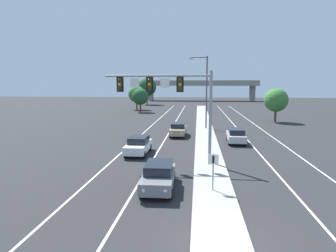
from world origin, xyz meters
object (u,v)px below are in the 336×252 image
(car_oncoming_white, at_px, (138,145))
(tree_far_left_b, at_px, (147,87))
(tree_far_left_a, at_px, (140,97))
(median_sign_post, at_px, (213,166))
(overhead_signal_mast, at_px, (172,94))
(car_receding_silver, at_px, (236,135))
(tree_far_right_c, at_px, (276,100))
(car_oncoming_tan, at_px, (178,129))
(tree_far_left_c, at_px, (137,94))
(street_lamp_median, at_px, (205,88))
(car_oncoming_grey, at_px, (159,176))

(car_oncoming_white, bearing_deg, tree_far_left_b, 99.21)
(car_oncoming_white, xyz_separation_m, tree_far_left_a, (-7.57, 39.09, 2.68))
(median_sign_post, height_order, tree_far_left_a, tree_far_left_a)
(overhead_signal_mast, relative_size, tree_far_left_b, 1.02)
(median_sign_post, relative_size, car_oncoming_white, 0.49)
(car_oncoming_white, bearing_deg, tree_far_left_a, 100.96)
(median_sign_post, relative_size, tree_far_left_b, 0.27)
(car_receding_silver, distance_m, tree_far_left_a, 37.33)
(car_receding_silver, bearing_deg, tree_far_right_c, 64.58)
(car_receding_silver, bearing_deg, overhead_signal_mast, -124.85)
(median_sign_post, distance_m, car_oncoming_tan, 18.92)
(tree_far_left_c, xyz_separation_m, tree_far_left_b, (-0.60, 18.27, 1.52))
(street_lamp_median, height_order, tree_far_left_c, street_lamp_median)
(overhead_signal_mast, bearing_deg, car_receding_silver, 55.15)
(street_lamp_median, relative_size, tree_far_right_c, 1.78)
(tree_far_left_b, bearing_deg, tree_far_left_c, -88.11)
(median_sign_post, distance_m, tree_far_left_a, 50.05)
(tree_far_left_c, bearing_deg, car_oncoming_grey, -76.72)
(overhead_signal_mast, bearing_deg, tree_far_left_a, 104.56)
(overhead_signal_mast, xyz_separation_m, median_sign_post, (2.95, -6.11, -3.95))
(tree_far_left_a, bearing_deg, median_sign_post, -73.93)
(overhead_signal_mast, distance_m, car_receding_silver, 11.78)
(car_oncoming_white, xyz_separation_m, tree_far_left_b, (-10.32, 63.62, 4.57))
(tree_far_left_a, bearing_deg, car_oncoming_tan, -70.31)
(car_oncoming_white, height_order, tree_far_left_a, tree_far_left_a)
(street_lamp_median, bearing_deg, tree_far_left_b, 109.14)
(overhead_signal_mast, xyz_separation_m, car_oncoming_grey, (-0.29, -5.83, -4.71))
(car_oncoming_grey, distance_m, tree_far_left_b, 73.68)
(tree_far_right_c, bearing_deg, car_oncoming_tan, -135.98)
(overhead_signal_mast, height_order, tree_far_right_c, overhead_signal_mast)
(median_sign_post, bearing_deg, street_lamp_median, 89.95)
(car_oncoming_tan, height_order, tree_far_right_c, tree_far_right_c)
(median_sign_post, xyz_separation_m, tree_far_left_a, (-13.85, 48.06, 1.91))
(tree_far_left_c, bearing_deg, overhead_signal_mast, -74.87)
(median_sign_post, xyz_separation_m, tree_far_right_c, (11.96, 33.36, 2.08))
(tree_far_left_c, height_order, tree_far_left_b, tree_far_left_b)
(median_sign_post, xyz_separation_m, tree_far_left_c, (-15.99, 54.32, 2.29))
(tree_far_left_c, relative_size, tree_far_left_a, 1.11)
(car_oncoming_white, height_order, car_oncoming_tan, same)
(tree_far_left_b, bearing_deg, median_sign_post, -77.12)
(median_sign_post, height_order, tree_far_left_b, tree_far_left_b)
(car_oncoming_tan, relative_size, car_receding_silver, 0.99)
(overhead_signal_mast, distance_m, median_sign_post, 7.85)
(car_oncoming_grey, relative_size, tree_far_left_a, 0.84)
(median_sign_post, relative_size, car_receding_silver, 0.49)
(car_receding_silver, height_order, tree_far_left_a, tree_far_left_a)
(street_lamp_median, height_order, tree_far_left_b, street_lamp_median)
(median_sign_post, relative_size, tree_far_right_c, 0.39)
(street_lamp_median, height_order, tree_far_left_a, street_lamp_median)
(car_oncoming_white, relative_size, car_receding_silver, 1.00)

